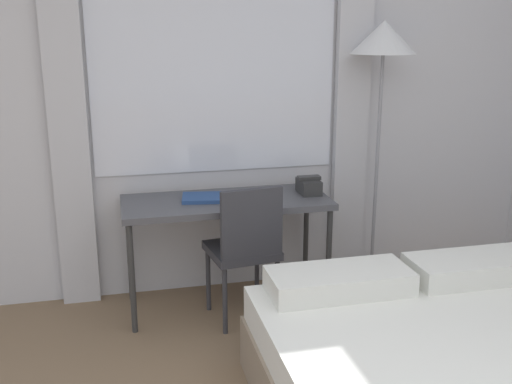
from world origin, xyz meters
TOP-DOWN VIEW (x-y plane):
  - wall_back_with_window at (-0.01, 2.79)m, footprint 5.58×0.13m
  - desk at (-0.05, 2.44)m, footprint 1.32×0.55m
  - desk_chair at (0.02, 2.18)m, footprint 0.45×0.45m
  - standing_lamp at (1.01, 2.51)m, footprint 0.43×0.43m
  - telephone at (0.51, 2.46)m, footprint 0.15×0.19m
  - book at (-0.20, 2.47)m, footprint 0.28×0.25m

SIDE VIEW (x-z plane):
  - desk_chair at x=0.02m, z-range 0.07..0.96m
  - desk at x=-0.05m, z-range 0.31..1.04m
  - book at x=-0.20m, z-range 0.74..0.76m
  - telephone at x=0.51m, z-range 0.73..0.85m
  - wall_back_with_window at x=-0.01m, z-range 0.00..2.70m
  - standing_lamp at x=1.01m, z-range 0.72..2.56m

